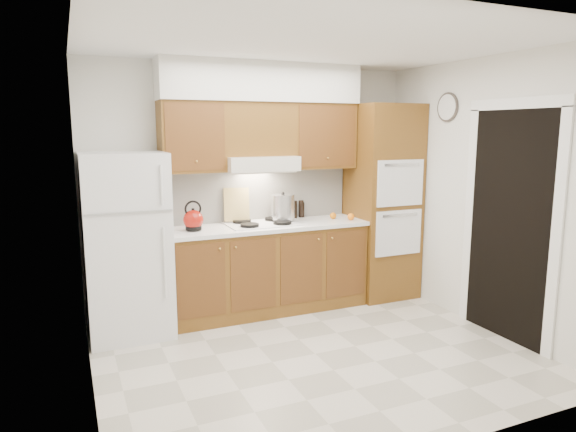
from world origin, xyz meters
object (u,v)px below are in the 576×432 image
(oven_cabinet, at_px, (382,202))
(stock_pot, at_px, (283,207))
(fridge, at_px, (127,245))
(kettle, at_px, (193,220))

(oven_cabinet, height_order, stock_pot, oven_cabinet)
(fridge, distance_m, kettle, 0.67)
(kettle, xyz_separation_m, stock_pot, (0.99, 0.09, 0.05))
(kettle, relative_size, stock_pot, 0.76)
(fridge, height_order, stock_pot, fridge)
(fridge, bearing_deg, oven_cabinet, 0.70)
(fridge, distance_m, stock_pot, 1.66)
(fridge, bearing_deg, stock_pot, 3.85)
(kettle, bearing_deg, oven_cabinet, -21.40)
(fridge, relative_size, kettle, 8.74)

